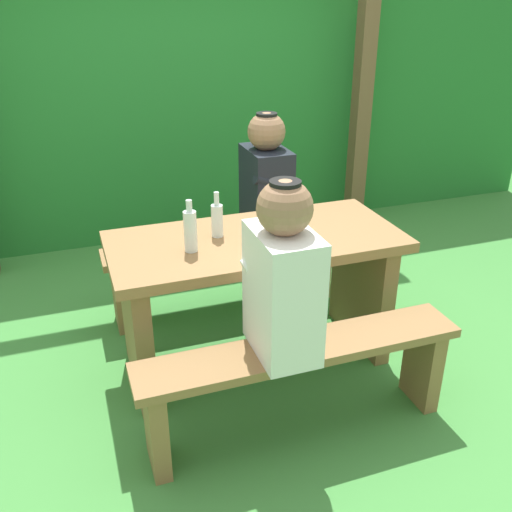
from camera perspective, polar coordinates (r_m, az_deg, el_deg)
ground_plane at (r=3.05m, az=-0.00°, el=-10.25°), size 12.00×12.00×0.00m
hedge_backdrop at (r=4.57m, az=-8.99°, el=14.74°), size 6.40×0.64×1.90m
pergola_post_right at (r=4.53m, az=10.62°, el=15.16°), size 0.12×0.12×2.00m
picnic_table at (r=2.80m, az=-0.00°, el=-2.22°), size 1.40×0.64×0.70m
bench_near at (r=2.44m, az=4.49°, el=-11.43°), size 1.40×0.24×0.45m
bench_far at (r=3.35m, az=-3.20°, el=-0.40°), size 1.40×0.24×0.45m
person_white_shirt at (r=2.16m, az=2.72°, el=-2.13°), size 0.25×0.35×0.72m
person_black_coat at (r=3.25m, az=1.04°, el=7.54°), size 0.25×0.35×0.72m
drinking_glass at (r=2.70m, az=3.45°, el=2.97°), size 0.07×0.07×0.09m
bottle_left at (r=2.53m, az=-6.63°, el=2.61°), size 0.06×0.06×0.24m
bottle_right at (r=2.68m, az=-3.94°, el=3.72°), size 0.06×0.06×0.22m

